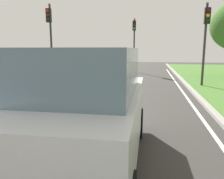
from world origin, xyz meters
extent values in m
plane|color=#383533|center=(0.00, 14.00, 0.00)|extent=(60.00, 60.00, 0.00)
cube|color=silver|center=(-0.70, 14.00, 0.00)|extent=(0.12, 32.00, 0.01)
cube|color=silver|center=(3.60, 14.00, 0.00)|extent=(0.12, 32.00, 0.01)
cube|color=#9E9B93|center=(4.10, 14.00, 0.06)|extent=(0.24, 48.00, 0.12)
cube|color=silver|center=(0.76, 8.26, 0.93)|extent=(1.94, 4.52, 1.10)
cube|color=slate|center=(0.76, 8.11, 1.88)|extent=(1.73, 2.72, 0.80)
cylinder|color=black|center=(-0.13, 9.78, 0.38)|extent=(0.23, 0.76, 0.76)
cylinder|color=black|center=(1.61, 9.80, 0.38)|extent=(0.23, 0.76, 0.76)
cylinder|color=black|center=(-1.51, 8.63, 0.32)|extent=(0.23, 0.64, 0.64)
cylinder|color=#2D2D2D|center=(4.99, 18.58, 2.44)|extent=(0.14, 0.14, 4.88)
cube|color=black|center=(4.99, 18.38, 4.13)|extent=(0.32, 0.24, 0.90)
sphere|color=#3F0F0F|center=(4.99, 18.25, 4.41)|extent=(0.20, 0.20, 0.20)
sphere|color=#F2AD19|center=(4.99, 18.25, 4.13)|extent=(0.20, 0.20, 0.20)
sphere|color=black|center=(4.99, 18.25, 3.85)|extent=(0.20, 0.20, 0.20)
cylinder|color=#2D2D2D|center=(-5.00, 19.19, 2.63)|extent=(0.14, 0.14, 5.25)
cube|color=black|center=(-5.00, 18.99, 4.47)|extent=(0.32, 0.24, 0.90)
sphere|color=red|center=(-5.00, 18.86, 4.75)|extent=(0.20, 0.20, 0.20)
sphere|color=#382B0C|center=(-5.00, 18.86, 4.47)|extent=(0.20, 0.20, 0.20)
sphere|color=black|center=(-5.00, 18.86, 4.19)|extent=(0.20, 0.20, 0.20)
cylinder|color=#2D2D2D|center=(0.19, 26.59, 2.55)|extent=(0.14, 0.14, 5.11)
cube|color=black|center=(0.19, 26.39, 4.44)|extent=(0.32, 0.24, 0.90)
sphere|color=#3F0F0F|center=(0.19, 26.26, 4.72)|extent=(0.20, 0.20, 0.20)
sphere|color=#382B0C|center=(0.19, 26.26, 4.44)|extent=(0.20, 0.20, 0.20)
sphere|color=green|center=(0.19, 26.26, 4.16)|extent=(0.20, 0.20, 0.20)
camera|label=1|loc=(1.90, 4.21, 2.27)|focal=36.08mm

